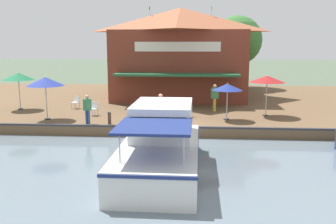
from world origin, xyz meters
name	(u,v)px	position (x,y,z in m)	size (l,w,h in m)	color
ground_plane	(167,139)	(0.00, 0.00, 0.00)	(220.00, 220.00, 0.00)	#4C5B47
quay_deck	(177,103)	(-11.00, 0.00, 0.30)	(22.00, 56.00, 0.60)	brown
quay_edge_fender	(167,127)	(-0.10, 0.00, 0.65)	(0.20, 50.40, 0.10)	#2D2D33
waterfront_restaurant	(180,52)	(-13.03, 0.14, 4.41)	(11.96, 10.96, 7.59)	brown
patio_umbrella_by_entrance	(227,87)	(-2.51, 3.36, 2.55)	(1.77, 1.77, 2.20)	#B7B7B7
patio_umbrella_near_quay_edge	(18,76)	(-5.15, -10.56, 2.88)	(2.13, 2.13, 2.56)	#B7B7B7
patio_umbrella_far_corner	(267,79)	(-3.98, 5.90, 2.91)	(2.20, 2.20, 2.57)	#B7B7B7
patio_umbrella_mid_patio_right	(45,81)	(-1.83, -7.31, 2.88)	(2.17, 2.17, 2.58)	#B7B7B7
cafe_chair_facing_river	(187,109)	(-3.30, 1.01, 1.08)	(0.56, 0.56, 0.85)	white
cafe_chair_back_row_seat	(94,108)	(-3.33, -4.88, 1.08)	(0.53, 0.53, 0.85)	white
cafe_chair_under_first_umbrella	(76,102)	(-5.82, -6.85, 1.08)	(0.56, 0.56, 0.85)	white
person_mid_patio	(87,106)	(-0.68, -4.51, 1.64)	(0.47, 0.47, 1.66)	#2D5193
person_at_quay_edge	(215,94)	(-5.45, 2.78, 1.75)	(0.51, 0.51, 1.81)	gold
person_near_entrance	(161,105)	(-1.08, -0.44, 1.68)	(0.48, 0.48, 1.71)	orange
motorboat_fourth_along	(162,144)	(4.74, 0.17, 1.02)	(8.28, 3.04, 2.58)	white
mooring_post	(109,119)	(-0.35, -3.19, 0.99)	(0.22, 0.22, 0.76)	#473323
tree_upstream_bank	(236,42)	(-19.65, 5.51, 5.31)	(5.25, 5.00, 7.35)	brown
tree_downstream_bank	(232,43)	(-18.20, 4.98, 5.21)	(4.10, 3.90, 6.68)	brown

